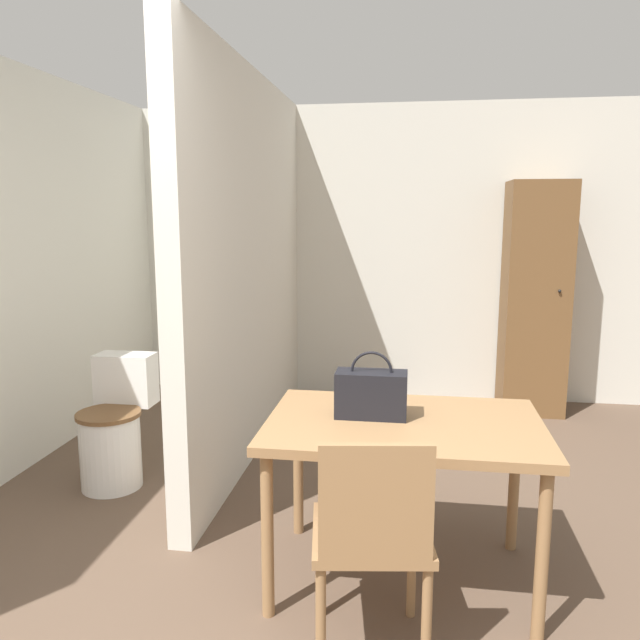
% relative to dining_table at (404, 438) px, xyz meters
% --- Properties ---
extents(wall_back, '(4.85, 0.12, 2.50)m').
position_rel_dining_table_xyz_m(wall_back, '(-0.44, 2.90, 0.60)').
color(wall_back, silver).
rests_on(wall_back, ground_plane).
extents(wall_left, '(0.12, 4.92, 2.50)m').
position_rel_dining_table_xyz_m(wall_left, '(-2.43, 0.88, 0.60)').
color(wall_left, silver).
rests_on(wall_left, ground_plane).
extents(partition_wall, '(0.12, 2.77, 2.50)m').
position_rel_dining_table_xyz_m(partition_wall, '(-1.06, 1.46, 0.60)').
color(partition_wall, silver).
rests_on(partition_wall, ground_plane).
extents(dining_table, '(1.16, 0.79, 0.73)m').
position_rel_dining_table_xyz_m(dining_table, '(0.00, 0.00, 0.00)').
color(dining_table, '#997047').
rests_on(dining_table, ground_plane).
extents(wooden_chair, '(0.48, 0.48, 0.87)m').
position_rel_dining_table_xyz_m(wooden_chair, '(-0.10, -0.52, -0.17)').
color(wooden_chair, '#997047').
rests_on(wooden_chair, ground_plane).
extents(toilet, '(0.37, 0.52, 0.75)m').
position_rel_dining_table_xyz_m(toilet, '(-1.71, 0.76, -0.33)').
color(toilet, white).
rests_on(toilet, ground_plane).
extents(handbag, '(0.31, 0.14, 0.29)m').
position_rel_dining_table_xyz_m(handbag, '(-0.14, 0.04, 0.18)').
color(handbag, black).
rests_on(handbag, dining_table).
extents(wooden_cabinet, '(0.48, 0.49, 1.85)m').
position_rel_dining_table_xyz_m(wooden_cabinet, '(0.99, 2.59, 0.27)').
color(wooden_cabinet, brown).
rests_on(wooden_cabinet, ground_plane).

